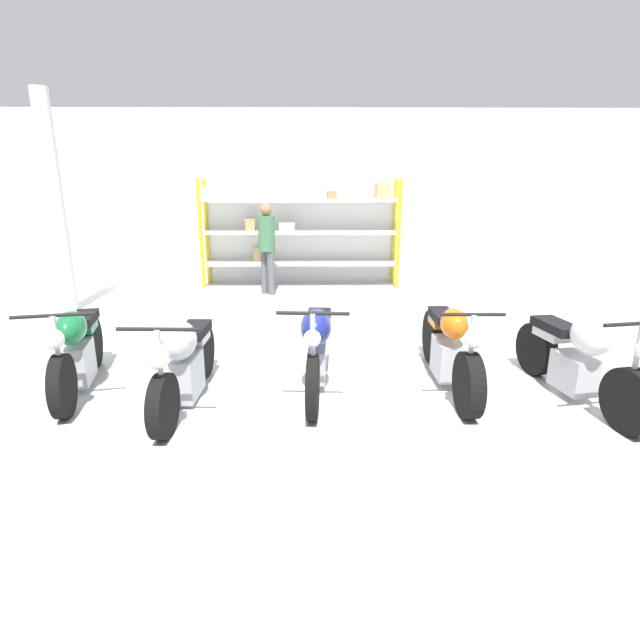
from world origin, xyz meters
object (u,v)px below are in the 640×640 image
motorcycle_white (578,359)px  motorcycle_green (77,349)px  shelving_rack (300,229)px  motorcycle_silver (184,361)px  motorcycle_blue (317,346)px  person_browsing (267,241)px  motorcycle_orange (449,348)px

motorcycle_white → motorcycle_green: bearing=-103.2°
shelving_rack → motorcycle_silver: shelving_rack is taller
motorcycle_blue → motorcycle_white: bearing=87.8°
person_browsing → motorcycle_white: bearing=70.7°
motorcycle_silver → motorcycle_orange: (2.82, 0.43, -0.02)m
shelving_rack → person_browsing: 1.05m
shelving_rack → motorcycle_orange: bearing=-71.7°
motorcycle_green → person_browsing: bearing=148.3°
motorcycle_green → motorcycle_blue: (2.60, -0.06, 0.04)m
shelving_rack → motorcycle_silver: size_ratio=2.02×
motorcycle_silver → motorcycle_white: bearing=92.5°
motorcycle_green → motorcycle_silver: motorcycle_green is taller
motorcycle_orange → motorcycle_white: (1.24, -0.39, 0.02)m
shelving_rack → motorcycle_green: bearing=-112.9°
motorcycle_blue → motorcycle_white: motorcycle_blue is taller
shelving_rack → motorcycle_orange: 5.72m
motorcycle_green → motorcycle_orange: 4.07m
motorcycle_green → motorcycle_blue: 2.60m
motorcycle_blue → motorcycle_silver: bearing=-73.5°
motorcycle_green → shelving_rack: bearing=145.3°
motorcycle_white → motorcycle_silver: bearing=-99.1°
motorcycle_blue → person_browsing: bearing=-165.1°
shelving_rack → motorcycle_white: bearing=-62.4°
shelving_rack → motorcycle_green: size_ratio=2.09×
motorcycle_orange → person_browsing: (-2.41, 4.55, 0.62)m
shelving_rack → person_browsing: (-0.63, -0.83, -0.15)m
motorcycle_blue → motorcycle_green: bearing=-87.8°
motorcycle_orange → person_browsing: bearing=-151.6°
motorcycle_silver → motorcycle_white: (4.05, 0.04, -0.01)m
motorcycle_silver → motorcycle_green: bearing=-104.6°
shelving_rack → motorcycle_orange: (1.78, -5.38, -0.77)m
motorcycle_blue → motorcycle_white: size_ratio=0.97×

